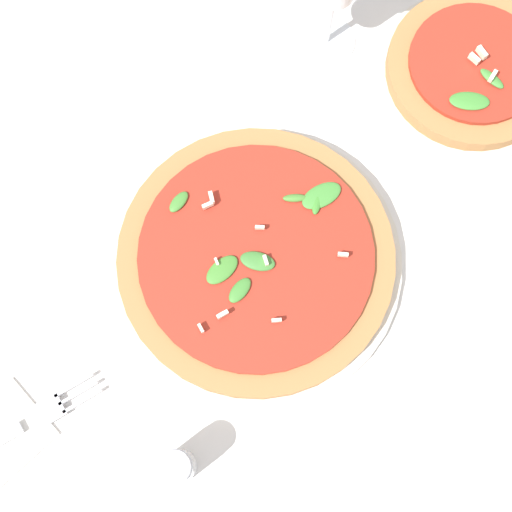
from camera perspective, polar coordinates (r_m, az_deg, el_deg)
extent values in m
plane|color=silver|center=(0.74, 0.35, -2.27)|extent=(6.00, 6.00, 0.00)
cylinder|color=silver|center=(0.74, 0.00, -0.49)|extent=(0.30, 0.30, 0.01)
cylinder|color=#AD7542|center=(0.73, 0.00, -0.19)|extent=(0.28, 0.28, 0.02)
cylinder|color=#A82D1E|center=(0.72, 0.00, 0.06)|extent=(0.24, 0.24, 0.01)
ellipsoid|color=#438D37|center=(0.73, 5.26, 4.84)|extent=(0.05, 0.03, 0.01)
ellipsoid|color=#448631|center=(0.71, -2.74, -1.11)|extent=(0.04, 0.02, 0.01)
ellipsoid|color=#3D852E|center=(0.73, 4.92, 4.47)|extent=(0.03, 0.03, 0.01)
ellipsoid|color=#3E7D34|center=(0.71, 0.13, -0.42)|extent=(0.04, 0.04, 0.01)
ellipsoid|color=#408333|center=(0.70, -1.53, -2.46)|extent=(0.03, 0.02, 0.01)
ellipsoid|color=#448533|center=(0.73, -6.20, 4.33)|extent=(0.03, 0.02, 0.01)
ellipsoid|color=#488332|center=(0.73, 3.13, 4.66)|extent=(0.03, 0.02, 0.01)
cube|color=#EFE5C6|center=(0.71, 0.30, 2.30)|extent=(0.01, 0.01, 0.01)
cube|color=#EFE5C6|center=(0.72, -4.21, 3.86)|extent=(0.01, 0.01, 0.01)
cube|color=#EFE5C6|center=(0.69, -4.44, -5.78)|extent=(0.00, 0.01, 0.01)
cube|color=#EFE5C6|center=(0.69, 1.66, -5.16)|extent=(0.01, 0.01, 0.01)
cube|color=#EFE5C6|center=(0.71, 6.98, 0.11)|extent=(0.01, 0.01, 0.01)
cube|color=#EFE5C6|center=(0.70, 0.78, -0.35)|extent=(0.01, 0.01, 0.01)
cube|color=#EFE5C6|center=(0.73, -3.58, 4.68)|extent=(0.01, 0.01, 0.01)
cube|color=#EFE5C6|center=(0.71, -3.17, -0.46)|extent=(0.00, 0.01, 0.00)
cube|color=#EFE5C6|center=(0.69, -2.69, -4.69)|extent=(0.01, 0.01, 0.01)
cylinder|color=silver|center=(0.86, 16.66, 13.67)|extent=(0.21, 0.21, 0.01)
cylinder|color=#AD7542|center=(0.85, 16.95, 14.15)|extent=(0.19, 0.19, 0.02)
cylinder|color=#A82D1E|center=(0.84, 17.18, 14.55)|extent=(0.15, 0.15, 0.01)
ellipsoid|color=#428937|center=(0.83, 18.36, 13.32)|extent=(0.02, 0.03, 0.01)
ellipsoid|color=#428C35|center=(0.81, 16.71, 11.80)|extent=(0.05, 0.04, 0.01)
cube|color=#EFE5C6|center=(0.83, 17.62, 15.26)|extent=(0.01, 0.01, 0.01)
cube|color=#EFE5C6|center=(0.82, 18.41, 13.51)|extent=(0.01, 0.01, 0.01)
cube|color=#EFE5C6|center=(0.83, 17.07, 14.86)|extent=(0.01, 0.01, 0.01)
cylinder|color=white|center=(0.86, 5.62, 16.81)|extent=(0.07, 0.07, 0.00)
cylinder|color=white|center=(0.82, 5.92, 18.39)|extent=(0.01, 0.01, 0.08)
cube|color=silver|center=(0.74, -16.04, -11.67)|extent=(0.03, 0.03, 0.00)
cube|color=silver|center=(0.74, -13.72, -11.20)|extent=(0.04, 0.01, 0.00)
cube|color=silver|center=(0.74, -14.04, -10.59)|extent=(0.04, 0.01, 0.00)
cube|color=silver|center=(0.74, -14.35, -9.98)|extent=(0.04, 0.01, 0.00)
cylinder|color=silver|center=(0.70, -6.25, -16.39)|extent=(0.03, 0.03, 0.06)
cylinder|color=#B7B7BF|center=(0.67, -6.56, -16.43)|extent=(0.03, 0.03, 0.01)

